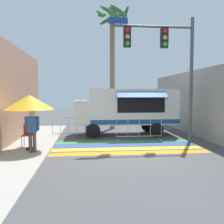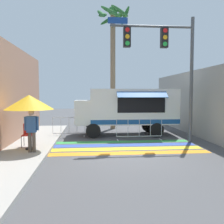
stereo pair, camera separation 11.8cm
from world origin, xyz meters
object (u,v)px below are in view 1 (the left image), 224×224
object	(u,v)px
traffic_signal_pole	(165,54)
vendor_person	(32,128)
palm_tree	(112,42)
folding_chair	(28,133)
barricade_front	(139,129)
barricade_side	(69,127)
patio_umbrella	(30,102)
food_truck	(125,108)

from	to	relation	value
traffic_signal_pole	vendor_person	xyz separation A→B (m)	(-5.63, -2.03, -3.13)
traffic_signal_pole	palm_tree	xyz separation A→B (m)	(-1.97, 4.89, 1.46)
folding_chair	traffic_signal_pole	bearing A→B (deg)	12.69
barricade_front	palm_tree	xyz separation A→B (m)	(-0.93, 4.20, 5.08)
traffic_signal_pole	palm_tree	distance (m)	5.47
barricade_front	vendor_person	bearing A→B (deg)	-149.37
vendor_person	palm_tree	xyz separation A→B (m)	(3.66, 6.92, 4.59)
folding_chair	palm_tree	world-z (taller)	palm_tree
palm_tree	folding_chair	bearing A→B (deg)	-124.76
barricade_front	palm_tree	size ratio (longest dim) A/B	0.29
vendor_person	barricade_front	bearing A→B (deg)	17.24
barricade_front	barricade_side	bearing A→B (deg)	159.93
barricade_side	folding_chair	bearing A→B (deg)	-115.91
barricade_front	palm_tree	bearing A→B (deg)	102.53
barricade_side	palm_tree	xyz separation A→B (m)	(2.62, 2.90, 5.09)
folding_chair	patio_umbrella	bearing A→B (deg)	-66.38
food_truck	barricade_side	size ratio (longest dim) A/B	3.21
patio_umbrella	vendor_person	bearing A→B (deg)	-69.74
barricade_side	palm_tree	bearing A→B (deg)	47.86
food_truck	folding_chair	bearing A→B (deg)	-143.82
vendor_person	barricade_front	world-z (taller)	vendor_person
patio_umbrella	barricade_side	distance (m)	4.00
folding_chair	barricade_front	xyz separation A→B (m)	(4.99, 1.64, -0.17)
traffic_signal_pole	barricade_front	distance (m)	3.83
patio_umbrella	barricade_front	size ratio (longest dim) A/B	0.93
patio_umbrella	palm_tree	xyz separation A→B (m)	(3.84, 6.43, 3.64)
vendor_person	folding_chair	bearing A→B (deg)	96.71
vendor_person	barricade_front	size ratio (longest dim) A/B	0.69
traffic_signal_pole	barricade_front	xyz separation A→B (m)	(-1.04, 0.69, -3.62)
patio_umbrella	food_truck	bearing A→B (deg)	42.10
palm_tree	food_truck	bearing A→B (deg)	-79.75
food_truck	traffic_signal_pole	bearing A→B (deg)	-57.21
patio_umbrella	palm_tree	size ratio (longest dim) A/B	0.27
patio_umbrella	barricade_side	world-z (taller)	patio_umbrella
patio_umbrella	vendor_person	xyz separation A→B (m)	(0.18, -0.49, -0.94)
barricade_side	vendor_person	bearing A→B (deg)	-104.44
traffic_signal_pole	folding_chair	bearing A→B (deg)	-170.99
food_truck	traffic_signal_pole	world-z (taller)	traffic_signal_pole
barricade_front	patio_umbrella	bearing A→B (deg)	-154.99
food_truck	vendor_person	xyz separation A→B (m)	(-4.12, -4.38, -0.50)
palm_tree	patio_umbrella	bearing A→B (deg)	-120.87
folding_chair	barricade_side	world-z (taller)	folding_chair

